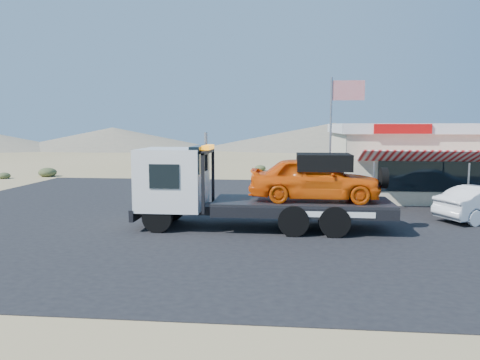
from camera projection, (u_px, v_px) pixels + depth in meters
The scene contains 7 objects.
ground at pixel (216, 225), 18.08m from camera, with size 120.00×120.00×0.00m, color #978255.
asphalt_lot at pixel (271, 211), 20.84m from camera, with size 32.00×24.00×0.02m, color black.
tow_truck at pixel (256, 184), 17.28m from camera, with size 9.23×2.74×3.09m.
jerky_store at pixel (429, 159), 25.67m from camera, with size 10.40×9.97×3.90m.
flagpole at pixel (336, 127), 21.60m from camera, with size 1.55×0.10×6.00m.
desert_scrub at pixel (20, 183), 28.54m from camera, with size 23.23×31.37×0.72m.
distant_hills at pixel (207, 138), 73.32m from camera, with size 126.00×48.00×4.20m.
Camera 1 is at (2.69, -17.57, 3.83)m, focal length 35.00 mm.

